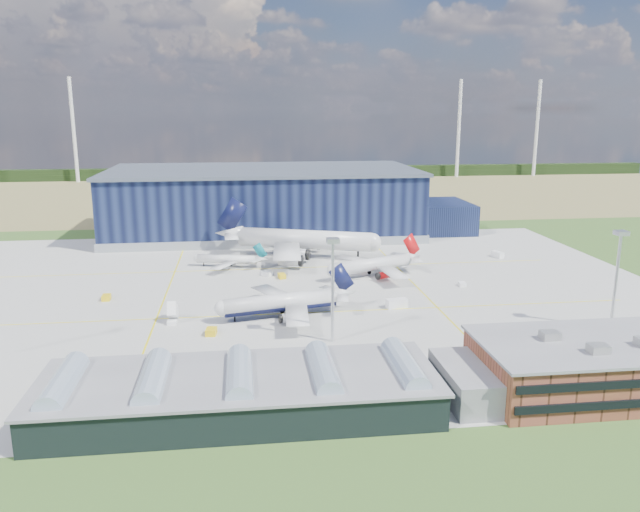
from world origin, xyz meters
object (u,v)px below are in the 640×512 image
(airliner_navy, at_px, (280,294))
(gse_van_b, at_px, (498,255))
(ops_building, at_px, (606,365))
(gse_tug_a, at_px, (106,298))
(airliner_regional, at_px, (227,255))
(gse_cart_a, at_px, (462,284))
(airliner_red, at_px, (371,258))
(gse_van_a, at_px, (397,303))
(hangar, at_px, (270,204))
(light_mast_east, at_px, (618,264))
(airstair, at_px, (173,314))
(gse_cart_b, at_px, (267,274))
(car_b, at_px, (494,364))
(gse_tug_c, at_px, (282,276))
(light_mast_center, at_px, (333,273))
(airliner_widebody, at_px, (305,230))
(gse_tug_b, at_px, (211,332))

(airliner_navy, xyz_separation_m, gse_van_b, (77.43, 52.89, -4.90))
(ops_building, distance_m, gse_tug_a, 120.67)
(airliner_regional, xyz_separation_m, gse_cart_a, (67.03, -30.61, -3.44))
(airliner_red, height_order, gse_van_a, airliner_red)
(hangar, distance_m, light_mast_east, 144.23)
(airstair, bearing_deg, airliner_navy, -0.42)
(hangar, relative_size, airstair, 27.49)
(hangar, height_order, gse_cart_b, hangar)
(car_b, bearing_deg, hangar, 17.40)
(gse_van_b, bearing_deg, gse_tug_c, 172.67)
(gse_van_b, bearing_deg, gse_tug_a, 174.73)
(hangar, bearing_deg, light_mast_east, -59.95)
(car_b, bearing_deg, gse_tug_a, 59.82)
(gse_van_a, relative_size, car_b, 1.34)
(airliner_regional, bearing_deg, gse_tug_c, 151.50)
(airliner_red, distance_m, airliner_regional, 46.56)
(gse_cart_a, relative_size, car_b, 0.70)
(airliner_red, xyz_separation_m, car_b, (9.96, -70.00, -5.01))
(light_mast_center, height_order, airstair, light_mast_center)
(airliner_regional, bearing_deg, hangar, -91.72)
(light_mast_east, xyz_separation_m, gse_cart_a, (-21.90, 38.16, -14.83))
(light_mast_east, relative_size, gse_van_a, 4.30)
(airliner_navy, height_order, airliner_red, airliner_navy)
(ops_building, distance_m, gse_cart_a, 68.32)
(airliner_widebody, xyz_separation_m, gse_van_b, (65.20, -8.75, -8.58))
(airliner_widebody, bearing_deg, light_mast_center, -71.51)
(light_mast_center, xyz_separation_m, gse_van_b, (67.30, 70.74, -14.42))
(gse_tug_a, distance_m, gse_tug_c, 50.20)
(hangar, xyz_separation_m, gse_tug_b, (-19.21, -117.37, -10.89))
(hangar, bearing_deg, ops_building, -71.37)
(airliner_navy, bearing_deg, airliner_regional, -87.47)
(gse_tug_a, bearing_deg, airliner_navy, -25.92)
(airliner_red, relative_size, gse_tug_c, 10.86)
(hangar, xyz_separation_m, airliner_red, (26.67, -72.80, -5.95))
(gse_cart_b, bearing_deg, gse_tug_b, -155.96)
(airstair, bearing_deg, ops_building, -30.70)
(airliner_widebody, height_order, car_b, airliner_widebody)
(airstair, bearing_deg, gse_tug_a, 135.03)
(ops_building, distance_m, gse_tug_c, 98.43)
(ops_building, bearing_deg, airliner_red, 107.29)
(ops_building, xyz_separation_m, airliner_widebody, (-42.90, 109.49, 4.80))
(gse_cart_a, height_order, airstair, airstair)
(gse_van_b, bearing_deg, light_mast_east, -112.42)
(airliner_red, bearing_deg, ops_building, 83.89)
(light_mast_east, bearing_deg, gse_tug_a, 162.75)
(light_mast_east, distance_m, airliner_navy, 77.80)
(hangar, xyz_separation_m, gse_tug_c, (-0.27, -71.63, -10.92))
(gse_van_b, xyz_separation_m, gse_tug_c, (-74.76, -17.56, -0.31))
(light_mast_east, bearing_deg, airliner_navy, 166.63)
(airliner_widebody, relative_size, car_b, 14.71)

